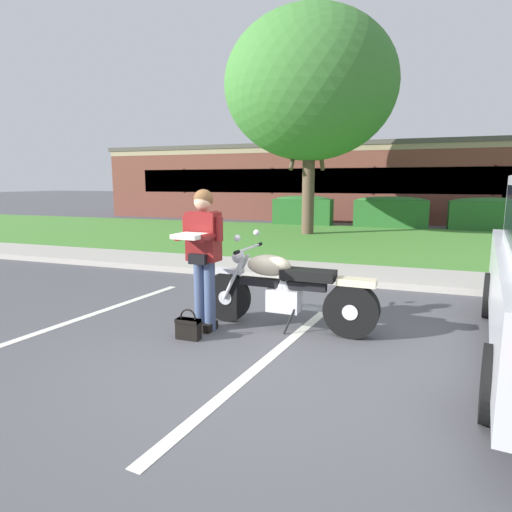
# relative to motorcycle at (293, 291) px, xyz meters

# --- Properties ---
(ground_plane) EXTENTS (140.00, 140.00, 0.00)m
(ground_plane) POSITION_rel_motorcycle_xyz_m (-0.27, -0.95, -0.48)
(ground_plane) COLOR #4C4C51
(curb_strip) EXTENTS (60.00, 0.20, 0.12)m
(curb_strip) POSITION_rel_motorcycle_xyz_m (-0.27, 2.60, -0.42)
(curb_strip) COLOR #ADA89E
(curb_strip) RESTS_ON ground
(concrete_walk) EXTENTS (60.00, 1.50, 0.08)m
(concrete_walk) POSITION_rel_motorcycle_xyz_m (-0.27, 3.45, -0.44)
(concrete_walk) COLOR #ADA89E
(concrete_walk) RESTS_ON ground
(grass_lawn) EXTENTS (60.00, 8.45, 0.06)m
(grass_lawn) POSITION_rel_motorcycle_xyz_m (-0.27, 8.42, -0.45)
(grass_lawn) COLOR #478433
(grass_lawn) RESTS_ON ground
(stall_stripe_0) EXTENTS (0.67, 4.38, 0.01)m
(stall_stripe_0) POSITION_rel_motorcycle_xyz_m (-2.78, -0.75, -0.48)
(stall_stripe_0) COLOR silver
(stall_stripe_0) RESTS_ON ground
(stall_stripe_1) EXTENTS (0.67, 4.38, 0.01)m
(stall_stripe_1) POSITION_rel_motorcycle_xyz_m (0.03, -0.75, -0.48)
(stall_stripe_1) COLOR silver
(stall_stripe_1) RESTS_ON ground
(motorcycle) EXTENTS (2.24, 0.82, 1.18)m
(motorcycle) POSITION_rel_motorcycle_xyz_m (0.00, 0.00, 0.00)
(motorcycle) COLOR black
(motorcycle) RESTS_ON ground
(rider_person) EXTENTS (0.53, 0.60, 1.70)m
(rider_person) POSITION_rel_motorcycle_xyz_m (-1.01, -0.39, 0.53)
(rider_person) COLOR black
(rider_person) RESTS_ON ground
(handbag) EXTENTS (0.28, 0.13, 0.36)m
(handbag) POSITION_rel_motorcycle_xyz_m (-1.04, -0.74, -0.34)
(handbag) COLOR black
(handbag) RESTS_ON ground
(shade_tree) EXTENTS (5.54, 5.54, 7.19)m
(shade_tree) POSITION_rel_motorcycle_xyz_m (-2.00, 9.45, 4.34)
(shade_tree) COLOR brown
(shade_tree) RESTS_ON ground
(hedge_left) EXTENTS (2.40, 0.90, 1.24)m
(hedge_left) POSITION_rel_motorcycle_xyz_m (-2.97, 12.79, 0.17)
(hedge_left) COLOR #286028
(hedge_left) RESTS_ON ground
(hedge_center_left) EXTENTS (2.77, 0.90, 1.24)m
(hedge_center_left) POSITION_rel_motorcycle_xyz_m (0.54, 12.79, 0.17)
(hedge_center_left) COLOR #286028
(hedge_center_left) RESTS_ON ground
(hedge_center_right) EXTENTS (2.90, 0.90, 1.24)m
(hedge_center_right) POSITION_rel_motorcycle_xyz_m (4.04, 12.79, 0.17)
(hedge_center_right) COLOR #286028
(hedge_center_right) RESTS_ON ground
(brick_building) EXTENTS (27.24, 9.01, 3.56)m
(brick_building) POSITION_rel_motorcycle_xyz_m (-0.28, 18.98, 1.30)
(brick_building) COLOR brown
(brick_building) RESTS_ON ground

